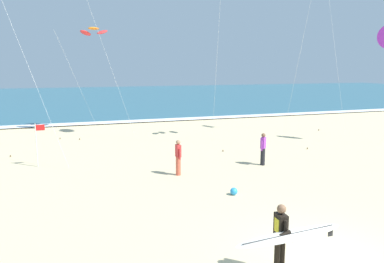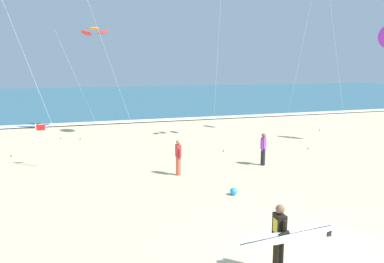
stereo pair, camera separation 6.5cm
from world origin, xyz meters
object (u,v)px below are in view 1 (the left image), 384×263
(surfer_lead, at_px, (285,235))
(lifeguard_flag, at_px, (37,141))
(beach_ball, at_px, (234,191))
(kite_arc_amber_close, at_px, (94,31))
(bystander_purple_top, at_px, (263,149))
(bystander_red_top, at_px, (178,157))

(surfer_lead, distance_m, lifeguard_flag, 13.62)
(beach_ball, bearing_deg, lifeguard_flag, 136.57)
(beach_ball, bearing_deg, kite_arc_amber_close, 101.95)
(kite_arc_amber_close, xyz_separation_m, bystander_purple_top, (6.74, -13.13, -6.50))
(kite_arc_amber_close, relative_size, lifeguard_flag, 3.63)
(surfer_lead, relative_size, beach_ball, 9.00)
(lifeguard_flag, bearing_deg, kite_arc_amber_close, 69.81)
(kite_arc_amber_close, bearing_deg, bystander_purple_top, -62.85)
(bystander_red_top, bearing_deg, lifeguard_flag, 148.97)
(bystander_purple_top, bearing_deg, beach_ball, -132.20)
(surfer_lead, distance_m, bystander_red_top, 8.75)
(surfer_lead, height_order, bystander_purple_top, surfer_lead)
(bystander_red_top, xyz_separation_m, lifeguard_flag, (-5.95, 3.58, 0.45))
(lifeguard_flag, distance_m, beach_ball, 9.93)
(surfer_lead, height_order, bystander_red_top, surfer_lead)
(kite_arc_amber_close, relative_size, bystander_purple_top, 4.79)
(bystander_purple_top, relative_size, lifeguard_flag, 0.76)
(kite_arc_amber_close, bearing_deg, bystander_red_top, -80.24)
(surfer_lead, xyz_separation_m, bystander_purple_top, (4.59, 9.08, -0.24))
(bystander_purple_top, xyz_separation_m, lifeguard_flag, (-10.37, 3.25, 0.45))
(surfer_lead, height_order, lifeguard_flag, lifeguard_flag)
(kite_arc_amber_close, height_order, bystander_red_top, kite_arc_amber_close)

